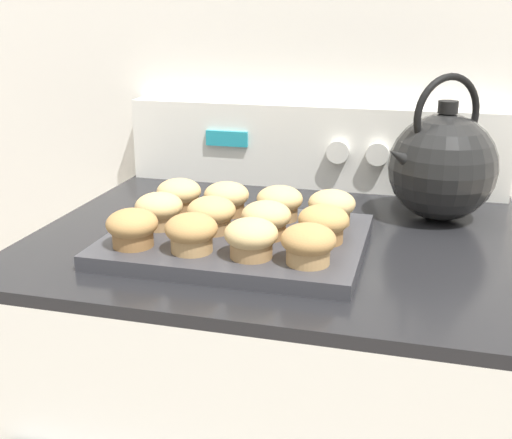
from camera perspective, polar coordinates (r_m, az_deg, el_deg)
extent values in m
cube|color=white|center=(1.32, 5.74, 16.34)|extent=(8.00, 0.05, 2.40)
cube|color=black|center=(1.04, 2.08, -1.56)|extent=(0.77, 0.63, 0.02)
cube|color=white|center=(1.29, 5.05, 6.50)|extent=(0.75, 0.05, 0.16)
cube|color=teal|center=(1.30, -2.61, 7.20)|extent=(0.09, 0.01, 0.03)
cylinder|color=white|center=(1.25, 7.31, 6.00)|extent=(0.04, 0.02, 0.04)
cylinder|color=white|center=(1.24, 10.76, 5.75)|extent=(0.04, 0.02, 0.04)
cylinder|color=white|center=(1.24, 14.24, 5.48)|extent=(0.04, 0.02, 0.04)
cylinder|color=white|center=(1.24, 17.72, 5.19)|extent=(0.04, 0.02, 0.04)
cube|color=#38383D|center=(0.97, -1.68, -1.89)|extent=(0.38, 0.29, 0.02)
cylinder|color=olive|center=(0.93, -10.89, -1.55)|extent=(0.06, 0.06, 0.03)
ellipsoid|color=#B2844C|center=(0.92, -10.96, -0.36)|extent=(0.07, 0.07, 0.04)
cylinder|color=tan|center=(0.90, -5.74, -2.03)|extent=(0.06, 0.06, 0.03)
ellipsoid|color=#B2844C|center=(0.89, -5.78, -0.79)|extent=(0.07, 0.07, 0.04)
cylinder|color=#A37A4C|center=(0.87, -0.49, -2.53)|extent=(0.06, 0.06, 0.03)
ellipsoid|color=tan|center=(0.86, -0.49, -1.27)|extent=(0.07, 0.07, 0.04)
cylinder|color=tan|center=(0.85, 4.65, -3.07)|extent=(0.06, 0.06, 0.03)
ellipsoid|color=#B2844C|center=(0.84, 4.68, -1.79)|extent=(0.07, 0.07, 0.04)
cylinder|color=tan|center=(1.00, -8.57, 0.06)|extent=(0.06, 0.06, 0.03)
ellipsoid|color=tan|center=(0.99, -8.63, 1.18)|extent=(0.07, 0.07, 0.04)
cylinder|color=#A37A4C|center=(0.97, -3.96, -0.33)|extent=(0.06, 0.06, 0.03)
ellipsoid|color=tan|center=(0.96, -3.99, 0.81)|extent=(0.07, 0.07, 0.04)
cylinder|color=olive|center=(0.95, 0.89, -0.79)|extent=(0.06, 0.06, 0.03)
ellipsoid|color=tan|center=(0.94, 0.90, 0.38)|extent=(0.07, 0.07, 0.04)
cylinder|color=olive|center=(0.93, 5.99, -1.19)|extent=(0.06, 0.06, 0.03)
ellipsoid|color=tan|center=(0.93, 6.03, 0.00)|extent=(0.07, 0.07, 0.04)
cylinder|color=olive|center=(1.08, -6.83, 1.47)|extent=(0.06, 0.06, 0.03)
ellipsoid|color=tan|center=(1.07, -6.87, 2.51)|extent=(0.07, 0.07, 0.04)
cylinder|color=olive|center=(1.05, -2.63, 1.15)|extent=(0.06, 0.06, 0.03)
ellipsoid|color=tan|center=(1.04, -2.65, 2.22)|extent=(0.07, 0.07, 0.04)
cylinder|color=#A37A4C|center=(1.03, 2.08, 0.75)|extent=(0.06, 0.06, 0.03)
ellipsoid|color=tan|center=(1.02, 2.10, 1.84)|extent=(0.07, 0.07, 0.04)
cylinder|color=#A37A4C|center=(1.01, 6.72, 0.34)|extent=(0.06, 0.06, 0.03)
ellipsoid|color=tan|center=(1.00, 6.76, 1.44)|extent=(0.07, 0.07, 0.04)
sphere|color=black|center=(1.12, 16.24, 4.48)|extent=(0.18, 0.18, 0.18)
cylinder|color=black|center=(1.10, 16.70, 9.55)|extent=(0.03, 0.03, 0.02)
cone|color=black|center=(1.06, 13.06, 5.24)|extent=(0.09, 0.09, 0.07)
torus|color=black|center=(1.11, 16.64, 8.81)|extent=(0.11, 0.10, 0.14)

